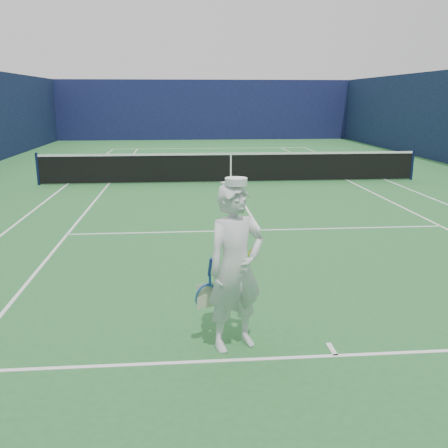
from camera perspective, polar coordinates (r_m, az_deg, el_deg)
The scene contains 5 objects.
ground at distance 17.12m, azimuth 0.77°, elevation 4.79°, with size 80.00×80.00×0.00m, color #296B31.
court_markings at distance 17.12m, azimuth 0.77°, elevation 4.80°, with size 11.03×23.83×0.01m.
windscreen_fence at distance 16.91m, azimuth 0.80°, elevation 11.49°, with size 20.12×36.12×4.00m.
tennis_net at distance 17.04m, azimuth 0.78°, elevation 6.63°, with size 12.88×0.09×1.07m.
tennis_player at distance 5.60m, azimuth 1.31°, elevation -4.99°, with size 0.90×0.70×1.98m.
Camera 1 is at (-1.68, -16.80, 2.81)m, focal length 40.00 mm.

